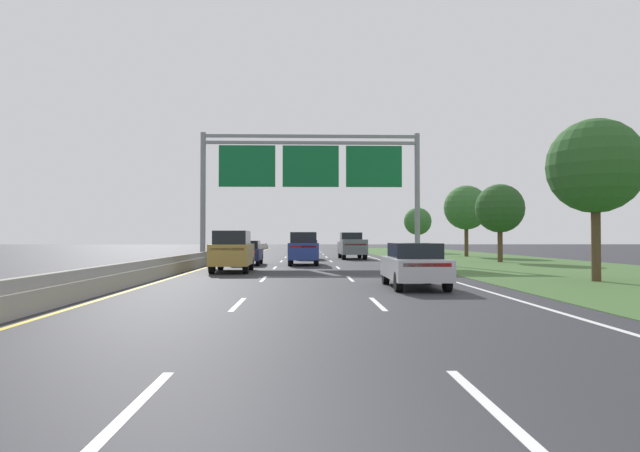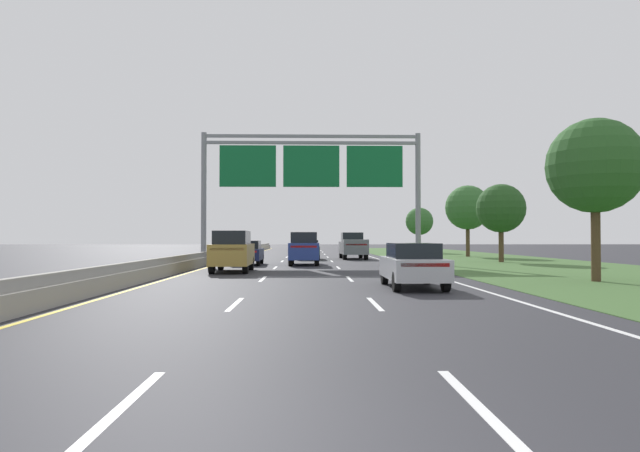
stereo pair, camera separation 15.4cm
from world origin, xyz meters
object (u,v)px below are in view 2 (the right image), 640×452
object	(u,v)px
roadside_tree_mid	(501,209)
roadside_tree_far	(468,208)
car_darkgreen_centre_lane_sedan	(309,249)
pickup_truck_grey	(353,246)
car_navy_left_lane_sedan	(248,252)
roadside_tree_near	(595,166)
car_gold_left_lane_suv	(232,251)
roadside_tree_distant	(419,221)
overhead_sign_gantry	(311,171)
car_silver_right_lane_sedan	(413,265)
car_blue_centre_lane_suv	(304,248)

from	to	relation	value
roadside_tree_mid	roadside_tree_far	world-z (taller)	roadside_tree_far
roadside_tree_far	car_darkgreen_centre_lane_sedan	bearing A→B (deg)	-157.28
pickup_truck_grey	car_darkgreen_centre_lane_sedan	bearing A→B (deg)	107.99
car_darkgreen_centre_lane_sedan	roadside_tree_far	size ratio (longest dim) A/B	0.67
pickup_truck_grey	car_darkgreen_centre_lane_sedan	size ratio (longest dim) A/B	1.22
car_navy_left_lane_sedan	roadside_tree_near	size ratio (longest dim) A/B	0.68
car_gold_left_lane_suv	roadside_tree_mid	xyz separation A→B (m)	(17.77, 10.93, 2.76)
roadside_tree_far	roadside_tree_distant	xyz separation A→B (m)	(-1.70, 14.03, -0.88)
car_navy_left_lane_sedan	car_darkgreen_centre_lane_sedan	bearing A→B (deg)	-24.71
car_gold_left_lane_suv	roadside_tree_mid	distance (m)	21.05
car_navy_left_lane_sedan	car_gold_left_lane_suv	world-z (taller)	car_gold_left_lane_suv
overhead_sign_gantry	car_silver_right_lane_sedan	size ratio (longest dim) A/B	3.41
car_blue_centre_lane_suv	car_gold_left_lane_suv	size ratio (longest dim) A/B	0.99
roadside_tree_near	roadside_tree_mid	bearing A→B (deg)	82.40
pickup_truck_grey	car_gold_left_lane_suv	distance (m)	19.23
pickup_truck_grey	car_silver_right_lane_sedan	world-z (taller)	pickup_truck_grey
car_silver_right_lane_sedan	car_gold_left_lane_suv	world-z (taller)	car_gold_left_lane_suv
car_blue_centre_lane_suv	car_navy_left_lane_sedan	world-z (taller)	car_blue_centre_lane_suv
pickup_truck_grey	roadside_tree_distant	xyz separation A→B (m)	(9.36, 18.92, 2.60)
car_darkgreen_centre_lane_sedan	roadside_tree_mid	xyz separation A→B (m)	(13.83, -5.43, 3.04)
overhead_sign_gantry	pickup_truck_grey	distance (m)	10.51
car_darkgreen_centre_lane_sedan	roadside_tree_far	xyz separation A→B (m)	(14.75, 6.18, 3.73)
overhead_sign_gantry	roadside_tree_mid	size ratio (longest dim) A/B	2.68
overhead_sign_gantry	car_darkgreen_centre_lane_sedan	xyz separation A→B (m)	(-0.18, 7.12, -5.51)
overhead_sign_gantry	car_gold_left_lane_suv	distance (m)	11.40
car_darkgreen_centre_lane_sedan	overhead_sign_gantry	bearing A→B (deg)	-176.87
roadside_tree_far	car_blue_centre_lane_suv	bearing A→B (deg)	-134.78
car_blue_centre_lane_suv	car_darkgreen_centre_lane_sedan	xyz separation A→B (m)	(0.31, 9.00, -0.28)
car_darkgreen_centre_lane_sedan	roadside_tree_distant	world-z (taller)	roadside_tree_distant
overhead_sign_gantry	car_silver_right_lane_sedan	xyz separation A→B (m)	(3.45, -18.62, -5.51)
car_silver_right_lane_sedan	car_gold_left_lane_suv	bearing A→B (deg)	39.36
overhead_sign_gantry	car_gold_left_lane_suv	bearing A→B (deg)	-114.03
car_darkgreen_centre_lane_sedan	roadside_tree_near	xyz separation A→B (m)	(11.46, -23.21, 3.80)
roadside_tree_near	roadside_tree_mid	xyz separation A→B (m)	(2.37, 17.77, -0.76)
roadside_tree_mid	roadside_tree_near	bearing A→B (deg)	-97.60
car_blue_centre_lane_suv	car_silver_right_lane_sedan	world-z (taller)	car_blue_centre_lane_suv
overhead_sign_gantry	roadside_tree_mid	distance (m)	13.97
roadside_tree_far	car_navy_left_lane_sedan	bearing A→B (deg)	-141.21
car_navy_left_lane_sedan	roadside_tree_distant	bearing A→B (deg)	-30.96
car_silver_right_lane_sedan	car_darkgreen_centre_lane_sedan	size ratio (longest dim) A/B	0.99
car_gold_left_lane_suv	roadside_tree_distant	bearing A→B (deg)	-25.90
roadside_tree_near	car_silver_right_lane_sedan	bearing A→B (deg)	-162.09
car_navy_left_lane_sedan	roadside_tree_distant	xyz separation A→B (m)	(17.03, 29.07, 2.86)
car_navy_left_lane_sedan	roadside_tree_mid	distance (m)	18.38
car_silver_right_lane_sedan	roadside_tree_far	bearing A→B (deg)	-18.82
car_darkgreen_centre_lane_sedan	car_gold_left_lane_suv	distance (m)	16.84
car_gold_left_lane_suv	roadside_tree_mid	size ratio (longest dim) A/B	0.84
pickup_truck_grey	car_navy_left_lane_sedan	bearing A→B (deg)	141.79
roadside_tree_far	roadside_tree_near	bearing A→B (deg)	-96.41
roadside_tree_near	roadside_tree_mid	distance (m)	17.95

